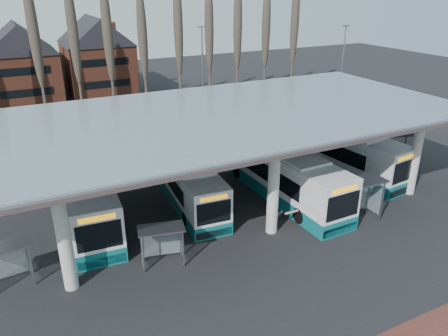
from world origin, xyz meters
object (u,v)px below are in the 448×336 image
shelter_1 (161,237)px  shelter_2 (359,191)px  bus_3 (336,148)px  shelter_0 (3,257)px  bus_0 (86,191)px  bus_1 (185,179)px  bus_2 (279,171)px

shelter_1 → shelter_2: 12.90m
bus_3 → shelter_0: bus_3 is taller
shelter_1 → shelter_2: shelter_2 is taller
bus_3 → shelter_0: size_ratio=4.83×
bus_0 → bus_3: bearing=1.1°
bus_0 → bus_1: 6.74m
bus_2 → shelter_2: bus_2 is taller
bus_3 → shelter_2: bearing=-127.3°
shelter_2 → bus_3: bearing=59.6°
shelter_0 → shelter_2: shelter_2 is taller
bus_0 → shelter_1: size_ratio=4.83×
shelter_2 → bus_1: bearing=138.5°
bus_2 → bus_3: size_ratio=1.01×
bus_0 → bus_2: bus_2 is taller
bus_2 → bus_0: bearing=165.5°
bus_1 → bus_2: bus_2 is taller
bus_3 → shelter_1: size_ratio=4.84×
bus_3 → shelter_1: (-17.44, -6.42, -0.00)m
shelter_0 → shelter_1: size_ratio=1.00×
bus_3 → shelter_2: (-4.60, -7.58, 0.42)m
bus_1 → bus_2: bearing=-15.1°
bus_3 → shelter_1: 18.59m
bus_1 → shelter_0: bus_1 is taller
bus_2 → bus_3: (6.94, 1.97, -0.05)m
bus_1 → bus_3: size_ratio=0.90×
shelter_0 → shelter_2: size_ratio=0.86×
bus_1 → bus_0: bearing=178.5°
bus_0 → bus_2: size_ratio=0.98×
bus_0 → bus_2: (13.08, -3.08, 0.04)m
bus_2 → shelter_2: bearing=-68.6°
bus_1 → shelter_0: bearing=-151.7°
bus_3 → shelter_2: size_ratio=4.17×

